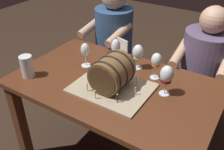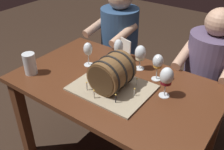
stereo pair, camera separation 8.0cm
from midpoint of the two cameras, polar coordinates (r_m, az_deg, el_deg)
The scene contains 11 objects.
dining_table at distance 1.72m, azimuth 1.86°, elevation -4.96°, with size 1.32×0.81×0.74m.
barrel_cake at distance 1.54m, azimuth 1.48°, elevation -0.02°, with size 0.48×0.38×0.23m.
wine_glass_red at distance 1.51m, azimuth 13.58°, elevation -0.54°, with size 0.08×0.08×0.20m.
wine_glass_rose at distance 1.80m, azimuth 2.73°, elevation 5.99°, with size 0.07×0.07×0.20m.
wine_glass_white at distance 1.76m, azimuth 7.65°, elevation 4.69°, with size 0.08×0.08×0.18m.
wine_glass_amber at distance 1.66m, azimuth 11.58°, elevation 2.78°, with size 0.07×0.07×0.18m.
wine_glass_empty at distance 1.80m, azimuth -4.12°, elevation 5.59°, with size 0.07×0.07×0.18m.
beer_pint at distance 1.79m, azimuth -16.63°, elevation 2.20°, with size 0.08×0.08×0.15m.
menu_card at distance 1.90m, azimuth 4.24°, elevation 5.71°, with size 0.11×0.01×0.16m, color silver.
person_seated_left at distance 2.42m, azimuth 2.52°, elevation 4.78°, with size 0.40×0.49×1.19m.
person_seated_right at distance 2.15m, azimuth 21.10°, elevation -1.74°, with size 0.40×0.48×1.14m.
Camera 2 is at (0.79, -1.12, 1.67)m, focal length 40.94 mm.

